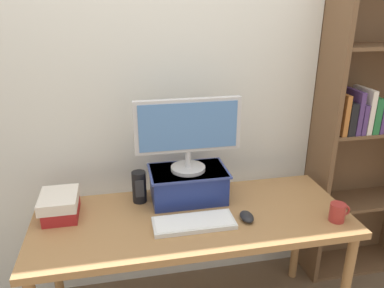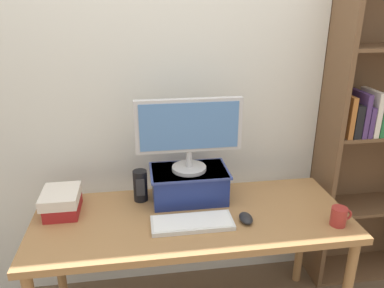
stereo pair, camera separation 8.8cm
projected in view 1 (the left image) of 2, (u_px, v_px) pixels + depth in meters
name	position (u px, v px, depth m)	size (l,w,h in m)	color
back_wall	(176.00, 83.00, 2.13)	(7.00, 0.08, 2.60)	silver
desk	(193.00, 228.00, 1.92)	(1.59, 0.63, 0.73)	#9E7042
bookshelf_unit	(368.00, 126.00, 2.31)	(0.70, 0.28, 1.99)	brown
riser_box	(188.00, 183.00, 2.02)	(0.42, 0.26, 0.17)	navy
computer_monitor	(188.00, 130.00, 1.91)	(0.55, 0.18, 0.39)	#B7B7BA
keyboard	(194.00, 223.00, 1.81)	(0.40, 0.16, 0.02)	silver
computer_mouse	(247.00, 217.00, 1.85)	(0.06, 0.10, 0.04)	black
book_stack	(60.00, 205.00, 1.87)	(0.18, 0.22, 0.12)	maroon
coffee_mug	(338.00, 212.00, 1.83)	(0.11, 0.08, 0.09)	#9E2D28
desk_speaker	(139.00, 187.00, 1.99)	(0.08, 0.08, 0.17)	black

